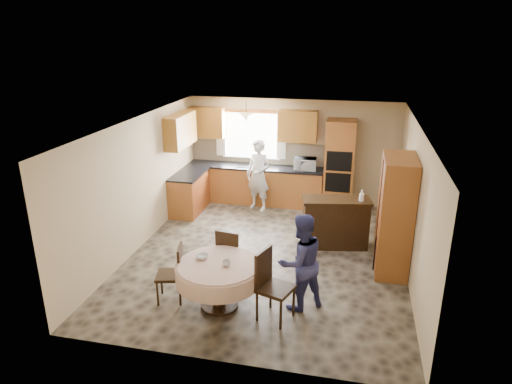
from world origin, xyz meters
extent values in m
cube|color=#695E4A|center=(0.00, 0.00, 0.00)|extent=(5.00, 6.00, 0.01)
cube|color=white|center=(0.00, 0.00, 2.50)|extent=(5.00, 6.00, 0.01)
cube|color=tan|center=(0.00, 3.00, 1.25)|extent=(5.00, 0.02, 2.50)
cube|color=tan|center=(0.00, -3.00, 1.25)|extent=(5.00, 0.02, 2.50)
cube|color=tan|center=(-2.50, 0.00, 1.25)|extent=(0.02, 6.00, 2.50)
cube|color=tan|center=(2.50, 0.00, 1.25)|extent=(0.02, 6.00, 2.50)
cube|color=white|center=(-1.00, 2.98, 1.60)|extent=(1.40, 0.03, 1.10)
cube|color=white|center=(-1.75, 2.93, 1.65)|extent=(0.22, 0.02, 1.15)
cube|color=white|center=(-0.25, 2.93, 1.65)|extent=(0.22, 0.02, 1.15)
cube|color=#B67130|center=(-0.85, 2.70, 0.44)|extent=(3.30, 0.60, 0.88)
cube|color=black|center=(-0.85, 2.70, 0.90)|extent=(3.30, 0.64, 0.04)
cube|color=#B67130|center=(-2.20, 1.80, 0.44)|extent=(0.60, 1.20, 0.88)
cube|color=black|center=(-2.20, 1.80, 0.90)|extent=(0.64, 1.20, 0.04)
cube|color=beige|center=(-0.85, 2.99, 1.18)|extent=(3.30, 0.02, 0.55)
cube|color=#A26B28|center=(-2.05, 2.83, 1.91)|extent=(0.85, 0.33, 0.72)
cube|color=#A26B28|center=(0.15, 2.83, 1.91)|extent=(0.90, 0.33, 0.72)
cube|color=#A26B28|center=(-2.33, 1.80, 1.91)|extent=(0.33, 1.20, 0.72)
cube|color=#B67130|center=(1.15, 2.69, 1.06)|extent=(0.66, 0.62, 2.12)
cube|color=black|center=(1.15, 2.38, 1.25)|extent=(0.56, 0.01, 0.45)
cube|color=black|center=(1.15, 2.38, 0.75)|extent=(0.56, 0.01, 0.45)
cone|color=beige|center=(-1.00, 2.50, 2.12)|extent=(0.36, 0.36, 0.18)
cube|color=#321F0D|center=(1.21, 0.69, 0.46)|extent=(1.36, 0.76, 0.92)
cube|color=black|center=(2.18, -0.04, 0.31)|extent=(0.50, 0.40, 0.61)
cube|color=#B67130|center=(2.22, -0.03, 1.02)|extent=(0.54, 1.07, 2.04)
cylinder|color=#321F0D|center=(-0.39, -1.81, 0.34)|extent=(0.19, 0.19, 0.67)
cylinder|color=#321F0D|center=(-0.39, -1.81, 0.02)|extent=(0.57, 0.57, 0.04)
cylinder|color=beige|center=(-0.39, -1.81, 0.71)|extent=(1.23, 1.23, 0.05)
cylinder|color=beige|center=(-0.39, -1.81, 0.58)|extent=(1.29, 1.29, 0.27)
cube|color=#321F0D|center=(-1.19, -1.79, 0.43)|extent=(0.48, 0.48, 0.05)
cube|color=#321F0D|center=(-1.02, -1.75, 0.68)|extent=(0.13, 0.38, 0.48)
cylinder|color=#321F0D|center=(-1.37, -1.96, 0.20)|extent=(0.03, 0.03, 0.41)
cylinder|color=#321F0D|center=(-1.02, -1.96, 0.20)|extent=(0.03, 0.03, 0.41)
cylinder|color=#321F0D|center=(-1.37, -1.62, 0.20)|extent=(0.03, 0.03, 0.41)
cylinder|color=#321F0D|center=(-1.02, -1.62, 0.20)|extent=(0.03, 0.03, 0.41)
cube|color=#321F0D|center=(-0.42, -0.99, 0.45)|extent=(0.47, 0.47, 0.05)
cube|color=#321F0D|center=(-0.44, -1.18, 0.71)|extent=(0.40, 0.09, 0.50)
cylinder|color=#321F0D|center=(-0.59, -1.17, 0.21)|extent=(0.04, 0.04, 0.43)
cylinder|color=#321F0D|center=(-0.24, -1.17, 0.21)|extent=(0.04, 0.04, 0.43)
cylinder|color=#321F0D|center=(-0.59, -0.81, 0.21)|extent=(0.04, 0.04, 0.43)
cylinder|color=#321F0D|center=(-0.24, -0.81, 0.21)|extent=(0.04, 0.04, 0.43)
cube|color=#321F0D|center=(0.50, -1.92, 0.49)|extent=(0.59, 0.59, 0.05)
cube|color=#321F0D|center=(0.30, -1.85, 0.79)|extent=(0.19, 0.43, 0.55)
cylinder|color=#321F0D|center=(0.30, -2.12, 0.23)|extent=(0.04, 0.04, 0.47)
cylinder|color=#321F0D|center=(0.69, -2.12, 0.23)|extent=(0.04, 0.04, 0.47)
cylinder|color=#321F0D|center=(0.30, -1.73, 0.23)|extent=(0.04, 0.04, 0.47)
cylinder|color=#321F0D|center=(0.69, -1.73, 0.23)|extent=(0.04, 0.04, 0.47)
cube|color=gold|center=(2.47, 0.49, 1.62)|extent=(0.05, 0.60, 0.50)
cube|color=#A0B3BB|center=(2.44, 0.49, 1.62)|extent=(0.01, 0.50, 0.39)
imported|color=silver|center=(0.37, 2.65, 1.06)|extent=(0.53, 0.38, 0.28)
imported|color=silver|center=(-0.66, 2.27, 0.84)|extent=(0.71, 0.59, 1.67)
imported|color=navy|center=(0.80, -1.54, 0.76)|extent=(0.94, 0.91, 1.52)
imported|color=#B2B2B2|center=(0.82, 0.69, 0.95)|extent=(0.30, 0.30, 0.06)
imported|color=silver|center=(1.66, 0.69, 1.06)|extent=(0.14, 0.14, 0.27)
imported|color=#B2B2B2|center=(-0.25, -1.85, 0.78)|extent=(0.13, 0.13, 0.09)
imported|color=#B2B2B2|center=(-0.68, -1.70, 0.76)|extent=(0.23, 0.23, 0.06)
camera|label=1|loc=(1.45, -7.56, 4.02)|focal=32.00mm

